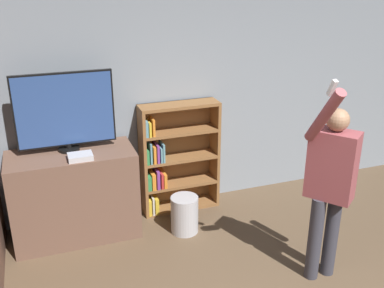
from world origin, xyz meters
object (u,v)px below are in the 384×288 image
at_px(television, 65,112).
at_px(game_console, 80,157).
at_px(waste_bin, 184,214).
at_px(person, 331,181).
at_px(bookshelf, 174,159).

relative_size(television, game_console, 4.12).
bearing_deg(game_console, waste_bin, -7.87).
bearing_deg(television, person, -37.03).
bearing_deg(bookshelf, game_console, -159.91).
height_order(television, game_console, television).
xyz_separation_m(person, waste_bin, (-0.98, 1.17, -0.80)).
height_order(game_console, waste_bin, game_console).
distance_m(bookshelf, waste_bin, 0.70).
xyz_separation_m(game_console, bookshelf, (1.10, 0.40, -0.36)).
distance_m(game_console, person, 2.42).
height_order(game_console, bookshelf, bookshelf).
bearing_deg(bookshelf, person, -61.79).
bearing_deg(person, waste_bin, -177.17).
xyz_separation_m(television, waste_bin, (1.14, -0.42, -1.20)).
distance_m(person, waste_bin, 1.72).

